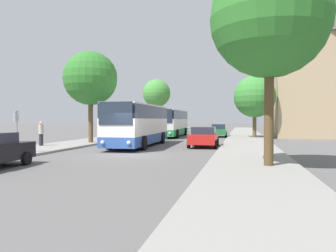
% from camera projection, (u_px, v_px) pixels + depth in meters
% --- Properties ---
extents(ground_plane, '(300.00, 300.00, 0.00)m').
position_uv_depth(ground_plane, '(129.00, 155.00, 19.44)').
color(ground_plane, '#565454').
rests_on(ground_plane, ground).
extents(sidewalk_left, '(4.00, 120.00, 0.15)m').
position_uv_depth(sidewalk_left, '(26.00, 151.00, 20.97)').
color(sidewalk_left, gray).
rests_on(sidewalk_left, ground_plane).
extents(sidewalk_right, '(4.00, 120.00, 0.15)m').
position_uv_depth(sidewalk_right, '(250.00, 157.00, 17.90)').
color(sidewalk_right, gray).
rests_on(sidewalk_right, ground_plane).
extents(bus_front, '(3.00, 10.78, 3.24)m').
position_uv_depth(bus_front, '(139.00, 124.00, 25.58)').
color(bus_front, '#2D519E').
rests_on(bus_front, ground_plane).
extents(bus_middle, '(3.04, 11.50, 3.20)m').
position_uv_depth(bus_middle, '(171.00, 122.00, 39.63)').
color(bus_middle, '#238942').
rests_on(bus_middle, ground_plane).
extents(parked_car_right_near, '(2.18, 4.28, 1.53)m').
position_uv_depth(parked_car_right_near, '(204.00, 137.00, 24.84)').
color(parked_car_right_near, red).
rests_on(parked_car_right_near, ground_plane).
extents(parked_car_right_far, '(2.15, 4.25, 1.51)m').
position_uv_depth(parked_car_right_far, '(218.00, 130.00, 38.80)').
color(parked_car_right_far, '#236B38').
rests_on(parked_car_right_far, ground_plane).
extents(bus_stop_sign, '(0.08, 0.45, 2.48)m').
position_uv_depth(bus_stop_sign, '(17.00, 127.00, 19.09)').
color(bus_stop_sign, gray).
rests_on(bus_stop_sign, sidewalk_left).
extents(pedestrian_waiting_near, '(0.36, 0.36, 1.80)m').
position_uv_depth(pedestrian_waiting_near, '(41.00, 133.00, 24.36)').
color(pedestrian_waiting_near, '#23232D').
rests_on(pedestrian_waiting_near, sidewalk_left).
extents(tree_left_near, '(4.55, 4.55, 7.71)m').
position_uv_depth(tree_left_near, '(90.00, 79.00, 27.71)').
color(tree_left_near, brown).
rests_on(tree_left_near, sidewalk_left).
extents(tree_left_far, '(4.34, 4.34, 8.19)m').
position_uv_depth(tree_left_far, '(157.00, 93.00, 51.17)').
color(tree_left_far, '#47331E').
rests_on(tree_left_far, sidewalk_left).
extents(tree_right_near, '(5.04, 5.04, 8.77)m').
position_uv_depth(tree_right_near, '(270.00, 19.00, 13.82)').
color(tree_right_near, '#513D23').
rests_on(tree_right_near, sidewalk_right).
extents(tree_right_mid, '(4.51, 4.51, 6.67)m').
position_uv_depth(tree_right_mid, '(255.00, 97.00, 35.41)').
color(tree_right_mid, brown).
rests_on(tree_right_mid, sidewalk_right).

